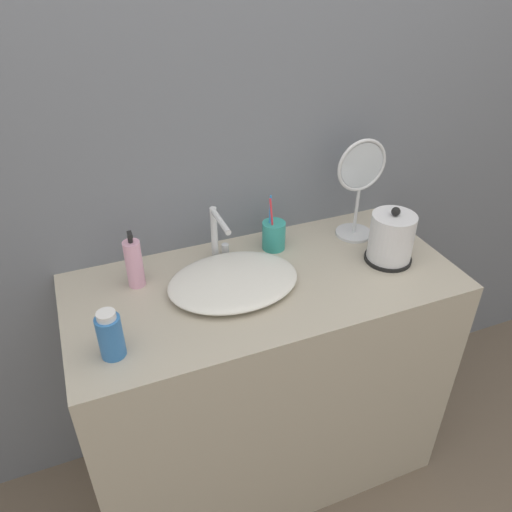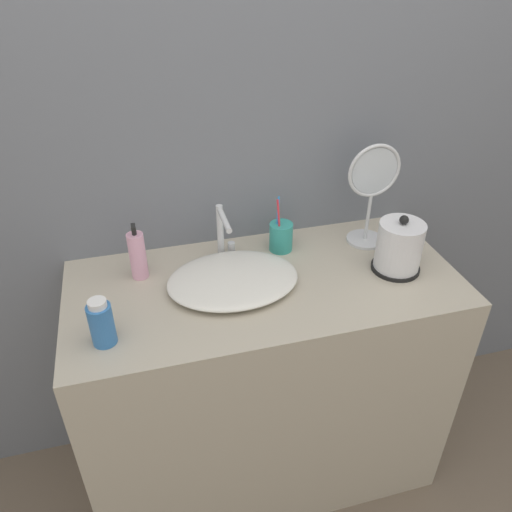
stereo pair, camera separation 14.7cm
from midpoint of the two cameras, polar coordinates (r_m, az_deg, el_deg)
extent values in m
cube|color=slate|center=(1.60, 0.92, 15.13)|extent=(6.00, 0.04, 2.60)
cube|color=#B7AD99|center=(1.83, 3.29, -14.33)|extent=(1.20, 0.55, 0.89)
ellipsoid|color=silver|center=(1.50, 0.14, -2.76)|extent=(0.40, 0.30, 0.04)
cylinder|color=silver|center=(1.61, -1.51, 2.83)|extent=(0.02, 0.02, 0.18)
cylinder|color=silver|center=(1.50, -0.89, 4.14)|extent=(0.02, 0.15, 0.02)
cylinder|color=silver|center=(1.65, -0.29, 0.87)|extent=(0.02, 0.02, 0.04)
cylinder|color=black|center=(1.66, 18.08, -1.33)|extent=(0.15, 0.15, 0.01)
cylinder|color=silver|center=(1.62, 18.55, 0.89)|extent=(0.14, 0.14, 0.16)
sphere|color=black|center=(1.57, 19.16, 3.84)|extent=(0.03, 0.03, 0.03)
cylinder|color=teal|center=(1.66, 5.40, 2.13)|extent=(0.08, 0.08, 0.10)
cylinder|color=#E5333F|center=(1.62, 5.24, 3.92)|extent=(0.02, 0.02, 0.15)
cylinder|color=#338CE0|center=(1.63, 5.05, 4.20)|extent=(0.02, 0.02, 0.15)
cylinder|color=#EAA8C6|center=(1.54, -10.74, -0.07)|extent=(0.05, 0.05, 0.15)
cylinder|color=black|center=(1.49, -11.09, 2.74)|extent=(0.01, 0.01, 0.02)
cube|color=black|center=(1.47, -11.13, 3.17)|extent=(0.01, 0.03, 0.01)
cylinder|color=#3370B7|center=(1.32, -14.20, -7.74)|extent=(0.06, 0.06, 0.12)
cylinder|color=white|center=(1.28, -14.62, -5.43)|extent=(0.05, 0.05, 0.02)
cylinder|color=silver|center=(1.78, 14.65, 1.77)|extent=(0.13, 0.13, 0.01)
cylinder|color=silver|center=(1.74, 15.06, 4.24)|extent=(0.01, 0.01, 0.17)
torus|color=silver|center=(1.67, 15.90, 9.27)|extent=(0.18, 0.01, 0.18)
cylinder|color=silver|center=(1.67, 15.90, 9.27)|extent=(0.16, 0.00, 0.16)
camera|label=1|loc=(0.07, -87.14, 1.90)|focal=35.00mm
camera|label=2|loc=(0.07, 92.86, -1.90)|focal=35.00mm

